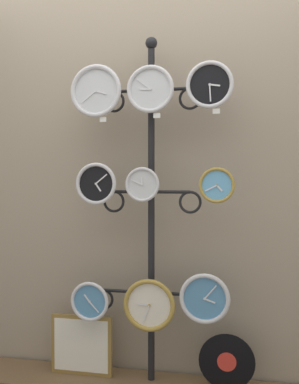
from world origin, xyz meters
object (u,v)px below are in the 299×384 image
(clock_top_right, at_px, (210,85))
(clock_top_center, at_px, (150,89))
(clock_middle_left, at_px, (96,184))
(clock_middle_center, at_px, (142,185))
(clock_middle_right, at_px, (217,185))
(clock_bottom_right, at_px, (205,299))
(vinyl_record, at_px, (227,362))
(clock_top_left, at_px, (96,91))
(picture_frame, at_px, (81,345))
(display_stand, at_px, (151,251))
(clock_bottom_left, at_px, (90,301))
(clock_bottom_center, at_px, (149,305))

(clock_top_right, bearing_deg, clock_top_center, 179.22)
(clock_middle_left, bearing_deg, clock_middle_center, 0.31)
(clock_middle_left, distance_m, clock_middle_right, 0.70)
(clock_top_right, xyz_separation_m, clock_bottom_right, (-0.03, 0.01, -1.19))
(clock_middle_left, bearing_deg, vinyl_record, 5.40)
(clock_top_left, relative_size, clock_top_center, 1.14)
(clock_middle_right, xyz_separation_m, picture_frame, (-0.83, 0.08, -0.99))
(clock_top_center, bearing_deg, vinyl_record, 7.86)
(clock_bottom_right, bearing_deg, clock_middle_left, -178.40)
(display_stand, xyz_separation_m, clock_middle_center, (-0.03, -0.11, 0.40))
(display_stand, height_order, clock_top_left, display_stand)
(clock_top_left, height_order, clock_middle_center, clock_top_left)
(clock_bottom_left, height_order, clock_bottom_center, clock_bottom_center)
(clock_bottom_right, bearing_deg, clock_middle_center, -177.40)
(display_stand, bearing_deg, clock_middle_center, -104.45)
(clock_top_left, height_order, vinyl_record, clock_top_left)
(clock_bottom_center, relative_size, clock_bottom_right, 1.06)
(clock_top_left, height_order, clock_top_center, clock_top_left)
(clock_top_right, bearing_deg, display_stand, 163.67)
(vinyl_record, bearing_deg, clock_middle_right, -129.71)
(vinyl_record, bearing_deg, clock_bottom_right, -156.09)
(clock_bottom_right, bearing_deg, clock_middle_right, -9.88)
(clock_middle_right, distance_m, clock_bottom_center, 0.79)
(clock_middle_left, xyz_separation_m, picture_frame, (-0.13, 0.09, -0.99))
(clock_top_right, distance_m, clock_middle_right, 0.56)
(display_stand, relative_size, clock_middle_left, 8.49)
(clock_top_left, distance_m, clock_middle_left, 0.55)
(clock_middle_center, relative_size, clock_bottom_left, 0.85)
(clock_bottom_center, bearing_deg, clock_top_left, 175.56)
(clock_top_left, bearing_deg, clock_bottom_left, -144.31)
(clock_top_right, bearing_deg, clock_top_left, 178.19)
(clock_top_left, xyz_separation_m, clock_top_right, (0.67, -0.02, 0.00))
(clock_top_center, height_order, clock_bottom_right, clock_top_center)
(clock_top_center, relative_size, clock_middle_center, 1.37)
(clock_top_center, xyz_separation_m, picture_frame, (-0.45, 0.07, -1.53))
(clock_top_center, xyz_separation_m, clock_bottom_center, (-0.00, -0.01, -1.24))
(clock_top_left, xyz_separation_m, vinyl_record, (0.77, 0.04, -1.56))
(clock_middle_center, relative_size, vinyl_record, 0.62)
(display_stand, bearing_deg, picture_frame, -176.70)
(clock_bottom_left, bearing_deg, display_stand, 16.90)
(clock_bottom_left, bearing_deg, clock_middle_center, -0.53)
(clock_top_left, relative_size, clock_middle_right, 1.57)
(clock_middle_right, height_order, vinyl_record, clock_middle_right)
(clock_middle_right, height_order, clock_bottom_left, clock_middle_right)
(clock_top_center, distance_m, clock_middle_left, 0.63)
(clock_middle_right, bearing_deg, picture_frame, 174.53)
(clock_bottom_right, xyz_separation_m, vinyl_record, (0.12, 0.05, -0.37))
(clock_top_right, height_order, clock_bottom_left, clock_top_right)
(clock_top_left, height_order, clock_bottom_left, clock_top_left)
(clock_middle_right, bearing_deg, clock_bottom_right, 170.12)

